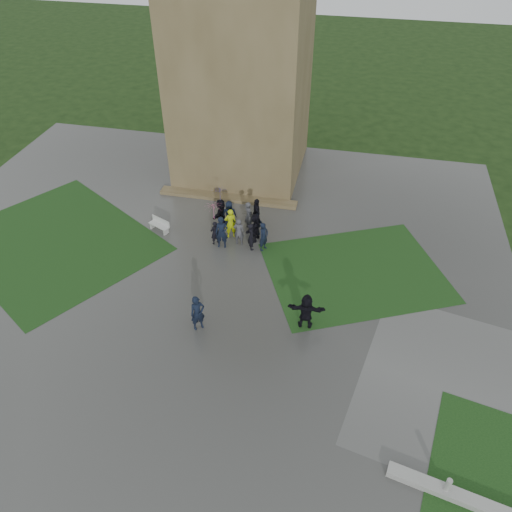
% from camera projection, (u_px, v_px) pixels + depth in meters
% --- Properties ---
extents(ground, '(120.00, 120.00, 0.00)m').
position_uv_depth(ground, '(172.00, 314.00, 24.24)').
color(ground, black).
extents(plaza, '(34.00, 34.00, 0.02)m').
position_uv_depth(plaza, '(185.00, 286.00, 25.75)').
color(plaza, '#3A3A37').
rests_on(plaza, ground).
extents(lawn_inset_left, '(14.10, 13.46, 0.01)m').
position_uv_depth(lawn_inset_left, '(56.00, 242.00, 28.68)').
color(lawn_inset_left, '#153512').
rests_on(lawn_inset_left, plaza).
extents(lawn_inset_right, '(11.12, 10.15, 0.01)m').
position_uv_depth(lawn_inset_right, '(355.00, 272.00, 26.62)').
color(lawn_inset_right, '#153512').
rests_on(lawn_inset_right, plaza).
extents(tower, '(8.00, 8.00, 18.00)m').
position_uv_depth(tower, '(241.00, 34.00, 30.03)').
color(tower, brown).
rests_on(tower, ground).
extents(tower_plinth, '(9.00, 0.80, 0.22)m').
position_uv_depth(tower_plinth, '(228.00, 198.00, 32.23)').
color(tower_plinth, brown).
rests_on(tower_plinth, plaza).
extents(bench, '(1.41, 0.94, 0.79)m').
position_uv_depth(bench, '(160.00, 225.00, 29.34)').
color(bench, '#BBBAB6').
rests_on(bench, plaza).
extents(visitor_cluster, '(3.77, 3.34, 2.66)m').
position_uv_depth(visitor_cluster, '(238.00, 219.00, 28.48)').
color(visitor_cluster, black).
rests_on(visitor_cluster, plaza).
extents(pedestrian_mid, '(0.82, 0.78, 1.89)m').
position_uv_depth(pedestrian_mid, '(198.00, 313.00, 22.91)').
color(pedestrian_mid, black).
rests_on(pedestrian_mid, plaza).
extents(pedestrian_near, '(1.80, 0.74, 1.90)m').
position_uv_depth(pedestrian_near, '(306.00, 311.00, 23.00)').
color(pedestrian_near, black).
rests_on(pedestrian_near, plaza).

